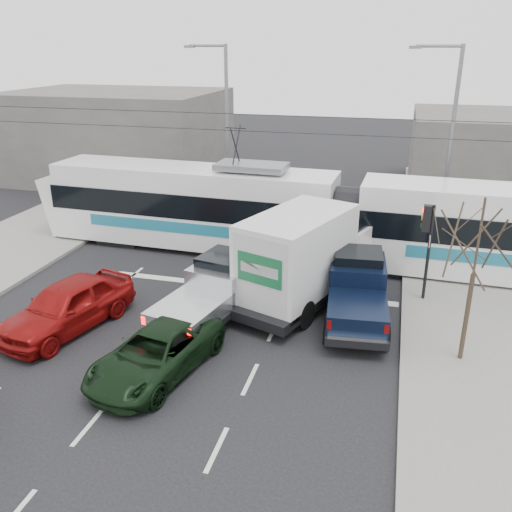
% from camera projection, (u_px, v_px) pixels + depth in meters
% --- Properties ---
extents(ground, '(120.00, 120.00, 0.00)m').
position_uv_depth(ground, '(195.00, 371.00, 15.99)').
color(ground, black).
rests_on(ground, ground).
extents(rails, '(60.00, 1.60, 0.03)m').
position_uv_depth(rails, '(272.00, 253.00, 24.98)').
color(rails, '#33302D').
rests_on(rails, ground).
extents(building_left, '(14.00, 10.00, 6.00)m').
position_uv_depth(building_left, '(118.00, 135.00, 38.01)').
color(building_left, '#67625D').
rests_on(building_left, ground).
extents(building_right, '(12.00, 10.00, 5.00)m').
position_uv_depth(building_right, '(511.00, 155.00, 33.80)').
color(building_right, '#67625D').
rests_on(building_right, ground).
extents(bare_tree, '(2.40, 2.40, 5.00)m').
position_uv_depth(bare_tree, '(478.00, 245.00, 15.04)').
color(bare_tree, '#47382B').
rests_on(bare_tree, ground).
extents(traffic_signal, '(0.44, 0.44, 3.60)m').
position_uv_depth(traffic_signal, '(427.00, 232.00, 19.29)').
color(traffic_signal, black).
rests_on(traffic_signal, ground).
extents(street_lamp_near, '(2.38, 0.25, 9.00)m').
position_uv_depth(street_lamp_near, '(447.00, 134.00, 24.97)').
color(street_lamp_near, slate).
rests_on(street_lamp_near, ground).
extents(street_lamp_far, '(2.38, 0.25, 9.00)m').
position_uv_depth(street_lamp_far, '(224.00, 120.00, 29.51)').
color(street_lamp_far, slate).
rests_on(street_lamp_far, ground).
extents(catenary, '(60.00, 0.20, 7.00)m').
position_uv_depth(catenary, '(273.00, 170.00, 23.56)').
color(catenary, black).
rests_on(catenary, ground).
extents(tram, '(27.65, 3.79, 5.63)m').
position_uv_depth(tram, '(346.00, 219.00, 23.18)').
color(tram, white).
rests_on(tram, ground).
extents(silver_pickup, '(3.05, 5.93, 2.05)m').
position_uv_depth(silver_pickup, '(216.00, 289.00, 18.86)').
color(silver_pickup, black).
rests_on(silver_pickup, ground).
extents(box_truck, '(4.65, 7.42, 3.51)m').
position_uv_depth(box_truck, '(306.00, 257.00, 19.77)').
color(box_truck, black).
rests_on(box_truck, ground).
extents(navy_pickup, '(2.45, 5.42, 2.22)m').
position_uv_depth(navy_pickup, '(357.00, 289.00, 18.74)').
color(navy_pickup, black).
rests_on(navy_pickup, ground).
extents(green_car, '(3.14, 5.13, 1.33)m').
position_uv_depth(green_car, '(156.00, 353.00, 15.66)').
color(green_car, black).
rests_on(green_car, ground).
extents(red_car, '(3.21, 5.32, 1.70)m').
position_uv_depth(red_car, '(67.00, 306.00, 18.07)').
color(red_car, maroon).
rests_on(red_car, ground).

